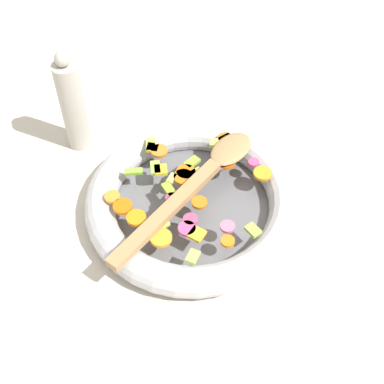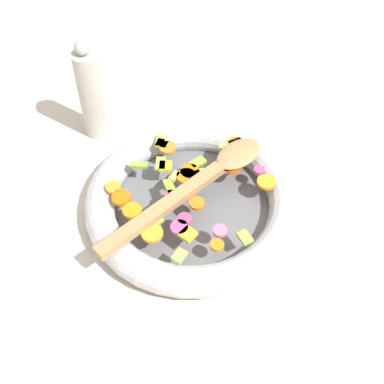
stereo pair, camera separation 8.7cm
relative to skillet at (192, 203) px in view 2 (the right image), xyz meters
name	(u,v)px [view 2 (the right image)]	position (x,y,z in m)	size (l,w,h in m)	color
ground_plane	(192,211)	(0.00, 0.00, -0.02)	(4.00, 4.00, 0.00)	beige
skillet	(192,203)	(0.00, 0.00, 0.00)	(0.36, 0.36, 0.05)	slate
chopped_vegetables	(188,186)	(-0.01, 0.00, 0.03)	(0.27, 0.28, 0.01)	orange
wooden_spoon	(200,181)	(-0.01, 0.02, 0.04)	(0.19, 0.32, 0.01)	#A87F51
pepper_mill	(91,93)	(-0.24, -0.12, 0.07)	(0.04, 0.04, 0.21)	#B2ADA3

